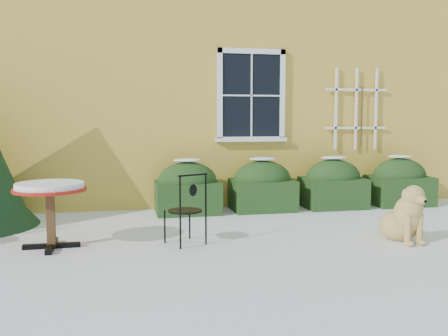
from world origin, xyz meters
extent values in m
plane|color=white|center=(0.00, 0.00, 0.00)|extent=(80.00, 80.00, 0.00)
cube|color=yellow|center=(0.00, 7.00, 3.00)|extent=(12.00, 8.00, 6.00)
cube|color=black|center=(0.90, 2.96, 1.98)|extent=(1.05, 0.03, 1.45)
cube|color=white|center=(0.90, 2.95, 2.75)|extent=(1.23, 0.06, 0.09)
cube|color=white|center=(0.90, 2.95, 1.21)|extent=(1.23, 0.06, 0.09)
cube|color=white|center=(0.33, 2.95, 1.98)|extent=(0.09, 0.06, 1.63)
cube|color=white|center=(1.47, 2.95, 1.98)|extent=(0.09, 0.06, 1.63)
cube|color=white|center=(0.90, 2.94, 1.98)|extent=(0.02, 0.02, 1.45)
cube|color=white|center=(0.90, 2.94, 1.98)|extent=(1.05, 0.02, 0.02)
cube|color=white|center=(0.90, 2.95, 1.20)|extent=(1.29, 0.14, 0.07)
cube|color=white|center=(2.50, 2.94, 1.75)|extent=(0.04, 0.03, 1.50)
cube|color=white|center=(2.90, 2.94, 1.75)|extent=(0.04, 0.03, 1.50)
cube|color=white|center=(3.30, 2.94, 1.75)|extent=(0.04, 0.03, 1.50)
cube|color=white|center=(2.90, 2.94, 1.40)|extent=(1.20, 0.03, 0.04)
cube|color=white|center=(2.90, 2.94, 2.10)|extent=(1.20, 0.03, 0.04)
cylinder|color=#472D19|center=(3.00, 2.92, 1.60)|extent=(0.02, 0.02, 1.10)
cube|color=#183213|center=(-0.30, 2.55, 0.26)|extent=(1.05, 0.80, 0.52)
ellipsoid|color=#183213|center=(-0.30, 2.55, 0.52)|extent=(1.00, 0.72, 0.67)
ellipsoid|color=white|center=(-0.30, 2.55, 0.88)|extent=(0.47, 0.32, 0.06)
cube|color=#183213|center=(1.00, 2.55, 0.26)|extent=(1.05, 0.80, 0.52)
ellipsoid|color=#183213|center=(1.00, 2.55, 0.52)|extent=(1.00, 0.72, 0.67)
ellipsoid|color=white|center=(1.00, 2.55, 0.88)|extent=(0.47, 0.32, 0.06)
cube|color=#183213|center=(2.30, 2.55, 0.26)|extent=(1.05, 0.80, 0.52)
ellipsoid|color=#183213|center=(2.30, 2.55, 0.52)|extent=(1.00, 0.72, 0.67)
ellipsoid|color=white|center=(2.30, 2.55, 0.88)|extent=(0.47, 0.32, 0.06)
cube|color=#183213|center=(3.60, 2.55, 0.26)|extent=(1.05, 0.80, 0.52)
ellipsoid|color=#183213|center=(3.60, 2.55, 0.52)|extent=(1.00, 0.72, 0.67)
ellipsoid|color=white|center=(3.60, 2.55, 0.88)|extent=(0.47, 0.32, 0.06)
cube|color=black|center=(-2.23, 0.62, 0.03)|extent=(0.67, 0.08, 0.06)
cube|color=black|center=(-2.23, 0.62, 0.03)|extent=(0.08, 0.67, 0.06)
cube|color=#4E341A|center=(-2.23, 0.62, 0.36)|extent=(0.10, 0.10, 0.72)
cylinder|color=#A2170D|center=(-2.23, 0.62, 0.72)|extent=(0.87, 0.87, 0.04)
cylinder|color=white|center=(-2.23, 0.62, 0.77)|extent=(0.81, 0.81, 0.07)
cylinder|color=black|center=(-0.51, 0.75, 0.21)|extent=(0.02, 0.02, 0.42)
cylinder|color=black|center=(-0.85, 0.59, 0.21)|extent=(0.02, 0.02, 0.42)
cylinder|color=black|center=(-0.35, 0.41, 0.21)|extent=(0.02, 0.02, 0.42)
cylinder|color=black|center=(-0.69, 0.25, 0.21)|extent=(0.02, 0.02, 0.42)
cylinder|color=black|center=(-0.60, 0.50, 0.42)|extent=(0.43, 0.43, 0.02)
cylinder|color=black|center=(-0.35, 0.41, 0.66)|extent=(0.02, 0.02, 0.47)
cylinder|color=black|center=(-0.69, 0.25, 0.66)|extent=(0.02, 0.02, 0.47)
cylinder|color=black|center=(-0.52, 0.33, 0.89)|extent=(0.38, 0.19, 0.02)
ellipsoid|color=black|center=(-0.52, 0.33, 0.70)|extent=(0.11, 0.07, 0.15)
ellipsoid|color=tan|center=(2.15, 0.16, 0.18)|extent=(0.54, 0.58, 0.39)
ellipsoid|color=tan|center=(2.17, -0.02, 0.36)|extent=(0.40, 0.37, 0.49)
sphere|color=tan|center=(2.17, -0.07, 0.46)|extent=(0.30, 0.30, 0.30)
cylinder|color=tan|center=(2.09, -0.15, 0.20)|extent=(0.08, 0.08, 0.39)
cylinder|color=tan|center=(2.27, -0.13, 0.20)|extent=(0.08, 0.08, 0.39)
ellipsoid|color=tan|center=(2.10, -0.20, 0.04)|extent=(0.11, 0.14, 0.06)
ellipsoid|color=tan|center=(2.27, -0.18, 0.04)|extent=(0.11, 0.14, 0.06)
cylinder|color=tan|center=(2.17, -0.08, 0.52)|extent=(0.20, 0.24, 0.21)
sphere|color=tan|center=(2.18, -0.12, 0.62)|extent=(0.26, 0.26, 0.26)
ellipsoid|color=tan|center=(2.19, -0.24, 0.59)|extent=(0.14, 0.21, 0.11)
sphere|color=black|center=(2.20, -0.33, 0.58)|extent=(0.04, 0.04, 0.04)
ellipsoid|color=tan|center=(2.06, -0.10, 0.62)|extent=(0.07, 0.09, 0.16)
ellipsoid|color=tan|center=(2.29, -0.08, 0.62)|extent=(0.07, 0.09, 0.16)
cylinder|color=tan|center=(2.29, 0.37, 0.05)|extent=(0.24, 0.29, 0.07)
camera|label=1|loc=(-1.38, -5.64, 1.58)|focal=40.00mm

